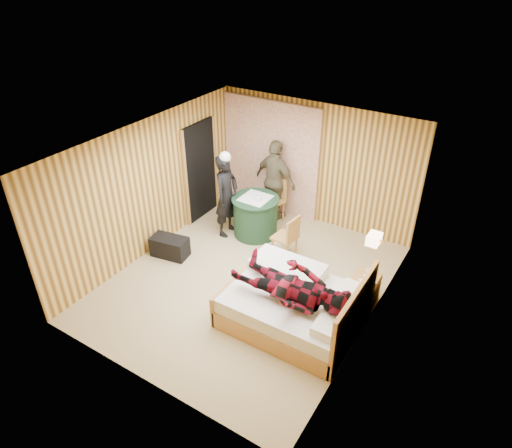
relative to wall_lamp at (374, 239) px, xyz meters
The scene contains 23 objects.
floor 2.36m from the wall_lamp, 166.83° to the right, with size 4.20×5.00×0.01m, color tan.
ceiling 2.31m from the wall_lamp, 166.83° to the right, with size 4.20×5.00×0.01m, color white.
wall_back 2.81m from the wall_lamp, 133.17° to the left, with size 4.20×0.02×2.50m, color #F0C55C.
wall_left 4.05m from the wall_lamp, behind, with size 0.02×5.00×2.50m, color #F0C55C.
wall_right 0.49m from the wall_lamp, 68.55° to the right, with size 0.02×5.00×2.50m, color #F0C55C.
curtain 3.53m from the wall_lamp, 145.89° to the left, with size 2.20×0.08×2.40m, color silver.
doorway 4.10m from the wall_lamp, 166.59° to the left, with size 0.06×0.90×2.05m, color black.
wall_lamp is the anchor object (origin of this frame).
bed 1.55m from the wall_lamp, 132.23° to the right, with size 1.98×1.55×1.06m.
nightstand 1.03m from the wall_lamp, 131.78° to the left, with size 0.40×0.54×0.52m.
round_table 2.91m from the wall_lamp, 161.06° to the left, with size 0.93×0.93×0.82m.
chair_far 3.16m from the wall_lamp, 147.99° to the left, with size 0.52×0.52×0.93m.
chair_near 1.93m from the wall_lamp, 162.98° to the left, with size 0.44×0.44×0.87m.
duffel_bag 3.79m from the wall_lamp, behind, with size 0.68×0.36×0.38m, color black.
sneaker_left 2.95m from the wall_lamp, 161.57° to the left, with size 0.25×0.10×0.11m, color white.
sneaker_right 2.37m from the wall_lamp, 160.00° to the left, with size 0.29×0.12×0.13m, color white.
woman_standing 3.23m from the wall_lamp, 168.25° to the left, with size 0.61×0.40×1.67m, color black.
man_at_table 3.14m from the wall_lamp, 147.42° to the left, with size 1.01×0.42×1.72m, color brown.
man_on_bed 1.39m from the wall_lamp, 124.96° to the right, with size 1.77×0.67×0.86m, color maroon.
book_lower 0.77m from the wall_lamp, behind, with size 0.17×0.22×0.02m, color white.
book_upper 0.75m from the wall_lamp, behind, with size 0.16×0.22×0.02m, color white.
cup_nightstand 0.75m from the wall_lamp, 103.62° to the left, with size 0.10×0.10×0.09m, color white.
cup_table 2.70m from the wall_lamp, 161.38° to the left, with size 0.12×0.12×0.10m, color white.
Camera 1 is at (3.39, -5.20, 5.02)m, focal length 32.00 mm.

